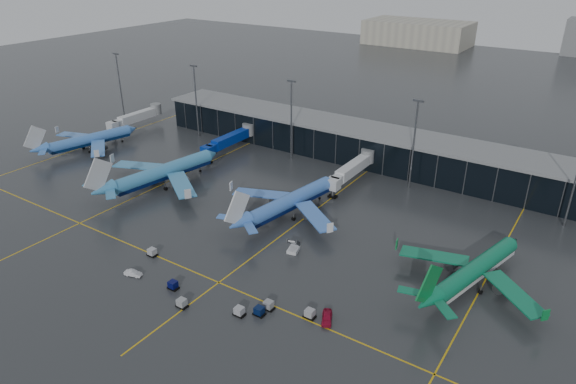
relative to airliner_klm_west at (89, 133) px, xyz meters
The scene contains 13 objects.
ground 78.36m from the airliner_klm_west, 14.57° to the right, with size 600.00×600.00×0.00m, color #282B2D.
terminal_pier 86.68m from the airliner_klm_west, 29.24° to the left, with size 142.00×17.00×10.70m.
jet_bridges 46.87m from the airliner_klm_west, 29.86° to the left, with size 94.00×27.50×7.20m.
flood_masts 86.52m from the airliner_klm_west, 20.62° to the left, with size 203.00×0.50×25.50m.
taxi_lines 86.31m from the airliner_klm_west, ahead, with size 220.00×120.00×0.02m.
airliner_klm_west is the anchor object (origin of this frame).
airliner_arkefly 42.26m from the airliner_klm_west, ahead, with size 37.93×43.20×13.28m, color #3B8AC1, non-canonical shape.
airliner_klm_near 81.61m from the airliner_klm_west, ahead, with size 34.90×39.74×12.21m, color #4176D6, non-canonical shape.
airliner_aer_lingus 129.10m from the airliner_klm_west, ahead, with size 33.11×37.71×11.59m, color #0D704C, non-canonical shape.
baggage_carts 98.08m from the airliner_klm_west, 23.09° to the right, with size 42.18×12.26×1.70m.
mobile_airstair 93.36m from the airliner_klm_west, 10.05° to the right, with size 2.91×3.64×3.45m.
service_van_red 114.74m from the airliner_klm_west, 16.64° to the right, with size 1.84×4.58×1.56m, color maroon.
service_van_white 81.52m from the airliner_klm_west, 31.60° to the right, with size 1.32×3.77×1.24m, color silver.
Camera 1 is at (69.42, -79.03, 61.50)m, focal length 32.00 mm.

